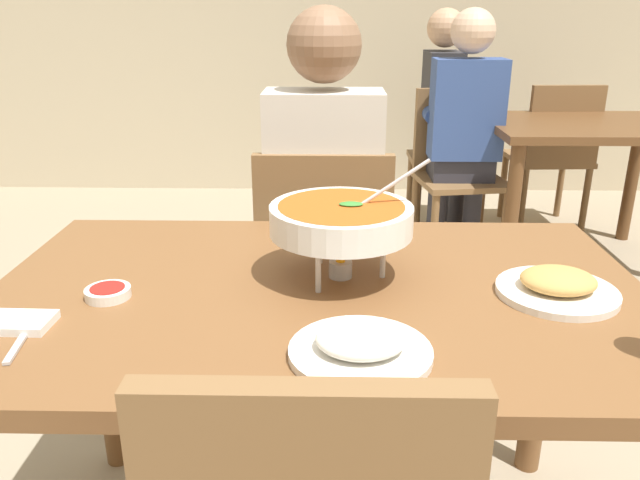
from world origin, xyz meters
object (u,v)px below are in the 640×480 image
Objects in this scene: chair_bg_middle at (463,147)px; curry_bowl at (341,220)px; dining_table_far at (584,148)px; chair_bg_left at (456,163)px; diner_main at (324,192)px; chair_bg_right at (554,150)px; chair_diner_main at (324,264)px; rice_plate at (360,346)px; patron_bg_left at (464,123)px; appetizer_plate at (557,286)px; sauce_dish at (108,292)px; dining_table_main at (319,333)px; patron_bg_middle at (447,107)px.

curry_bowl is at bearing -106.93° from chair_bg_middle.
chair_bg_left reaches higher than dining_table_far.
diner_main reaches higher than chair_bg_right.
chair_bg_left is 0.43m from chair_bg_middle.
chair_bg_middle is at bearing 66.44° from chair_diner_main.
patron_bg_left is (0.63, 2.36, -0.03)m from rice_plate.
diner_main is 1.46× the size of chair_bg_middle.
appetizer_plate is at bearing -95.69° from chair_bg_left.
appetizer_plate is 2.67× the size of sauce_dish.
dining_table_main is 4.09× the size of curry_bowl.
diner_main is at bearing -127.09° from chair_bg_right.
chair_diner_main is 0.90× the size of dining_table_far.
curry_bowl reaches higher than dining_table_far.
patron_bg_left is at bearing 62.25° from sauce_dish.
rice_plate is 0.18× the size of patron_bg_left.
curry_bowl is (0.05, -0.69, 0.14)m from diner_main.
diner_main reaches higher than chair_bg_left.
chair_bg_right reaches higher than dining_table_far.
chair_diner_main is 1.89m from dining_table_far.
chair_bg_left is (-0.63, 0.13, -0.11)m from dining_table_far.
chair_bg_left and chair_bg_right have the same top height.
rice_plate is 0.24× the size of dining_table_far.
chair_bg_right is at bearing -8.62° from patron_bg_middle.
appetizer_plate is 2.72m from chair_bg_right.
diner_main reaches higher than rice_plate.
chair_bg_middle is at bearing -21.52° from patron_bg_middle.
patron_bg_middle is (0.23, 2.66, -0.03)m from appetizer_plate.
patron_bg_left reaches higher than dining_table_main.
chair_diner_main reaches higher than sauce_dish.
sauce_dish is (-0.42, -0.81, 0.02)m from diner_main.
dining_table_main is 15.12× the size of sauce_dish.
chair_diner_main is at bearing -90.00° from diner_main.
patron_bg_left is (0.71, 2.09, 0.10)m from dining_table_main.
chair_diner_main is 2.71× the size of curry_bowl.
chair_bg_left is (0.70, 1.43, -0.24)m from diner_main.
chair_bg_left is 1.00× the size of chair_bg_right.
diner_main is at bearing 121.75° from appetizer_plate.
patron_bg_left is at bearing -145.10° from chair_bg_right.
patron_bg_middle is (0.64, 2.91, -0.03)m from rice_plate.
patron_bg_left is at bearing 176.84° from dining_table_far.
chair_bg_right is at bearing 34.90° from patron_bg_left.
chair_bg_right is (0.87, 2.57, -0.26)m from appetizer_plate.
sauce_dish is at bearing -124.33° from chair_bg_right.
rice_plate is (0.08, -0.27, 0.13)m from dining_table_main.
dining_table_far is at bearing 45.07° from chair_diner_main.
rice_plate is 0.54m from sauce_dish.
chair_diner_main is 1.00× the size of chair_bg_left.
chair_bg_middle is at bearing 74.02° from chair_bg_left.
chair_bg_left is at bearing -151.37° from chair_bg_right.
chair_diner_main is 1.00× the size of chair_bg_middle.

